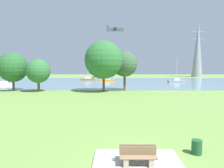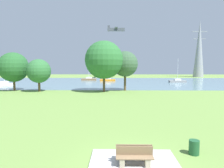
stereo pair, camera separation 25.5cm
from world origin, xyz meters
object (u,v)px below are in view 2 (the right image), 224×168
Objects in this scene: bench_facing_inland at (135,158)px; tree_west_near at (39,71)px; tree_west_far at (13,67)px; sailboat_white at (4,84)px; bench_facing_water at (134,153)px; sailboat_gray at (177,81)px; sailboat_brown at (89,79)px; tree_east_near at (125,64)px; litter_bin at (194,147)px; electricity_pylon at (199,49)px; tree_east_far at (104,60)px; sailboat_orange at (108,80)px; light_aircraft at (116,29)px.

tree_west_near is (-15.26, 28.18, 3.38)m from bench_facing_inland.
sailboat_white is at bearing 127.95° from tree_west_far.
sailboat_gray is (16.97, 48.51, -0.01)m from bench_facing_water.
sailboat_brown is 29.77m from tree_west_far.
tree_east_near is at bearing 1.10° from tree_west_far.
litter_bin is 0.11× the size of sailboat_gray.
sailboat_white is at bearing -147.48° from electricity_pylon.
tree_east_far is at bearing -133.47° from sailboat_gray.
sailboat_white is 0.98× the size of tree_west_far.
bench_facing_water is at bearing -80.26° from sailboat_brown.
sailboat_white is at bearing 125.67° from bench_facing_inland.
tree_east_far reaches higher than sailboat_gray.
sailboat_gray is at bearing -16.51° from sailboat_brown.
sailboat_orange is at bearing -147.45° from electricity_pylon.
sailboat_brown is (-26.65, 7.90, 0.00)m from sailboat_gray.
sailboat_gray is 0.92× the size of tree_east_near.
bench_facing_water is at bearing -83.66° from tree_east_far.
tree_west_near is at bearing -110.41° from light_aircraft.
litter_bin is 52.68m from sailboat_orange.
sailboat_orange is 28.40m from tree_west_near.
sailboat_orange is (-6.76, 52.24, 0.08)m from litter_bin.
tree_east_near is 39.39m from light_aircraft.
tree_west_near is 0.65× the size of tree_east_far.
bench_facing_water is 28.10m from tree_east_far.
bench_facing_water is 0.25× the size of sailboat_white.
bench_facing_inland is 86.06m from electricity_pylon.
sailboat_gray is 0.75× the size of tree_east_far.
bench_facing_water is 0.30× the size of tree_west_near.
tree_west_near reaches higher than bench_facing_water.
sailboat_brown is 0.30× the size of electricity_pylon.
sailboat_brown is 29.50m from tree_west_near.
sailboat_gray is at bearing 32.93° from tree_west_near.
sailboat_brown is at bearing 153.09° from sailboat_orange.
tree_east_far is at bearing -5.39° from tree_west_far.
bench_facing_inland is at bearing -61.56° from tree_west_near.
sailboat_gray is at bearing -12.98° from sailboat_orange.
sailboat_orange is 22.41m from light_aircraft.
tree_east_near is (28.47, -8.32, 4.71)m from sailboat_white.
sailboat_gray is 25.32m from tree_east_near.
sailboat_white is 0.95× the size of tree_east_near.
tree_east_far is at bearing -89.33° from sailboat_orange.
sailboat_brown reaches higher than sailboat_white.
sailboat_orange is 46.46m from electricity_pylon.
bench_facing_inland is at bearing -55.02° from tree_west_far.
bench_facing_inland is 0.25× the size of sailboat_gray.
bench_facing_inland is 0.22× the size of sailboat_orange.
sailboat_brown reaches higher than tree_west_near.
tree_east_near reaches higher than tree_west_near.
bench_facing_inland is 47.20m from sailboat_white.
tree_west_far is 73.84m from electricity_pylon.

